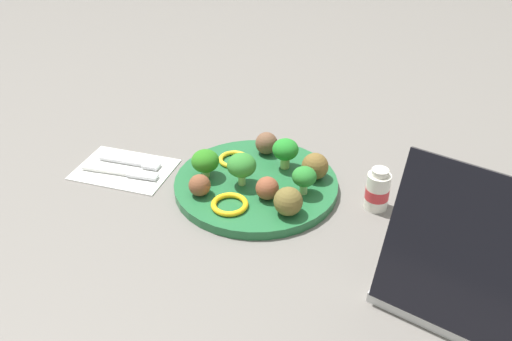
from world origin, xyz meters
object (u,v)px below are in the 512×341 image
(broccoli_floret_near_rim, at_px, (285,150))
(broccoli_floret_mid_right, at_px, (304,177))
(meatball_back_left, at_px, (288,201))
(yogurt_bottle, at_px, (377,191))
(pepper_ring_front_right, at_px, (230,204))
(pepper_ring_center, at_px, (234,159))
(plate, at_px, (256,184))
(knife, at_px, (123,172))
(meatball_mid_right, at_px, (200,185))
(meatball_back_right, at_px, (267,188))
(broccoli_floret_mid_left, at_px, (242,166))
(meatball_far_rim, at_px, (266,143))
(meatball_center, at_px, (315,166))
(broccoli_floret_back_right, at_px, (205,161))
(napkin, at_px, (125,169))
(fork, at_px, (133,162))

(broccoli_floret_near_rim, bearing_deg, broccoli_floret_mid_right, -55.74)
(meatball_back_left, distance_m, yogurt_bottle, 0.15)
(pepper_ring_front_right, relative_size, yogurt_bottle, 0.82)
(meatball_back_left, bearing_deg, pepper_ring_center, 135.80)
(plate, distance_m, knife, 0.24)
(meatball_mid_right, distance_m, pepper_ring_front_right, 0.06)
(meatball_back_right, bearing_deg, broccoli_floret_near_rim, 85.93)
(plate, relative_size, knife, 1.93)
(broccoli_floret_mid_right, relative_size, broccoli_floret_mid_left, 0.86)
(plate, xyz_separation_m, meatball_back_right, (0.03, -0.04, 0.03))
(plate, relative_size, meatball_far_rim, 6.82)
(broccoli_floret_mid_left, relative_size, meatball_mid_right, 1.58)
(meatball_mid_right, bearing_deg, meatball_center, 30.22)
(broccoli_floret_mid_left, relative_size, meatball_center, 1.25)
(broccoli_floret_back_right, relative_size, pepper_ring_front_right, 0.83)
(napkin, bearing_deg, pepper_ring_center, 17.01)
(pepper_ring_front_right, relative_size, fork, 0.50)
(meatball_back_left, xyz_separation_m, meatball_back_right, (-0.04, 0.03, -0.00))
(broccoli_floret_back_right, xyz_separation_m, yogurt_bottle, (0.29, 0.01, -0.01))
(meatball_center, distance_m, pepper_ring_center, 0.15)
(pepper_ring_center, bearing_deg, broccoli_floret_near_rim, 2.96)
(meatball_center, bearing_deg, knife, -169.38)
(meatball_far_rim, height_order, meatball_center, meatball_center)
(pepper_ring_center, distance_m, napkin, 0.20)
(broccoli_floret_near_rim, bearing_deg, yogurt_bottle, -18.85)
(meatball_far_rim, bearing_deg, meatball_back_left, -65.02)
(pepper_ring_center, bearing_deg, yogurt_bottle, -11.26)
(broccoli_floret_mid_right, distance_m, napkin, 0.33)
(fork, bearing_deg, napkin, -115.06)
(broccoli_floret_back_right, xyz_separation_m, knife, (-0.15, -0.02, -0.04))
(meatball_back_left, xyz_separation_m, pepper_ring_front_right, (-0.09, -0.01, -0.02))
(plate, distance_m, pepper_ring_front_right, 0.09)
(meatball_center, distance_m, pepper_ring_front_right, 0.17)
(broccoli_floret_mid_left, xyz_separation_m, meatball_center, (0.11, 0.05, -0.01))
(broccoli_floret_near_rim, relative_size, fork, 0.46)
(broccoli_floret_mid_left, height_order, yogurt_bottle, same)
(broccoli_floret_back_right, height_order, fork, broccoli_floret_back_right)
(broccoli_floret_back_right, xyz_separation_m, pepper_ring_center, (0.03, 0.06, -0.03))
(broccoli_floret_mid_right, height_order, yogurt_bottle, yogurt_bottle)
(broccoli_floret_near_rim, xyz_separation_m, pepper_ring_center, (-0.09, -0.00, -0.03))
(plate, distance_m, meatball_center, 0.11)
(meatball_mid_right, bearing_deg, meatball_back_right, 10.49)
(napkin, distance_m, knife, 0.02)
(meatball_far_rim, distance_m, knife, 0.26)
(pepper_ring_center, xyz_separation_m, yogurt_bottle, (0.26, -0.05, 0.01))
(broccoli_floret_near_rim, xyz_separation_m, knife, (-0.28, -0.08, -0.04))
(broccoli_floret_back_right, xyz_separation_m, meatball_back_right, (0.12, -0.03, -0.01))
(meatball_back_right, bearing_deg, napkin, 172.72)
(broccoli_floret_mid_left, bearing_deg, knife, -177.49)
(broccoli_floret_back_right, xyz_separation_m, fork, (-0.15, 0.02, -0.04))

